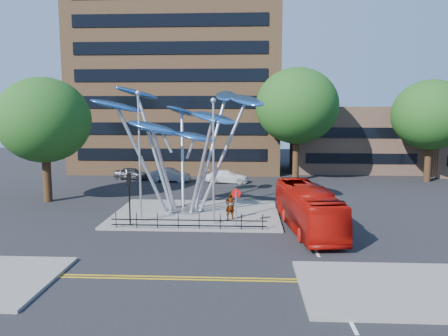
# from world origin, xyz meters

# --- Properties ---
(ground) EXTENTS (120.00, 120.00, 0.00)m
(ground) POSITION_xyz_m (0.00, 0.00, 0.00)
(ground) COLOR black
(ground) RESTS_ON ground
(traffic_island) EXTENTS (12.00, 9.00, 0.15)m
(traffic_island) POSITION_xyz_m (-1.00, 6.00, 0.07)
(traffic_island) COLOR slate
(traffic_island) RESTS_ON ground
(pavement_right) EXTENTS (12.00, 6.00, 0.15)m
(pavement_right) POSITION_xyz_m (11.00, -7.00, 0.07)
(pavement_right) COLOR slate
(pavement_right) RESTS_ON ground
(double_yellow_near) EXTENTS (40.00, 0.12, 0.01)m
(double_yellow_near) POSITION_xyz_m (0.00, -6.00, 0.01)
(double_yellow_near) COLOR gold
(double_yellow_near) RESTS_ON ground
(double_yellow_far) EXTENTS (40.00, 0.12, 0.01)m
(double_yellow_far) POSITION_xyz_m (0.00, -6.30, 0.01)
(double_yellow_far) COLOR gold
(double_yellow_far) RESTS_ON ground
(brick_tower) EXTENTS (25.00, 15.00, 30.00)m
(brick_tower) POSITION_xyz_m (-6.00, 32.00, 15.00)
(brick_tower) COLOR #8A5F3C
(brick_tower) RESTS_ON ground
(low_building_near) EXTENTS (15.00, 8.00, 8.00)m
(low_building_near) POSITION_xyz_m (16.00, 30.00, 4.00)
(low_building_near) COLOR tan
(low_building_near) RESTS_ON ground
(tree_right) EXTENTS (8.80, 8.80, 12.11)m
(tree_right) POSITION_xyz_m (8.00, 22.00, 8.04)
(tree_right) COLOR black
(tree_right) RESTS_ON ground
(tree_left) EXTENTS (7.60, 7.60, 10.32)m
(tree_left) POSITION_xyz_m (-14.00, 10.00, 6.79)
(tree_left) COLOR black
(tree_left) RESTS_ON ground
(tree_far) EXTENTS (8.00, 8.00, 10.81)m
(tree_far) POSITION_xyz_m (22.00, 22.00, 7.11)
(tree_far) COLOR black
(tree_far) RESTS_ON ground
(leaf_sculpture) EXTENTS (12.72, 9.54, 9.51)m
(leaf_sculpture) POSITION_xyz_m (-2.07, 6.68, 6.87)
(leaf_sculpture) COLOR #9EA0A5
(leaf_sculpture) RESTS_ON traffic_island
(street_lamp_left) EXTENTS (0.36, 0.36, 8.80)m
(street_lamp_left) POSITION_xyz_m (-4.50, 3.50, 5.36)
(street_lamp_left) COLOR #9EA0A5
(street_lamp_left) RESTS_ON traffic_island
(street_lamp_right) EXTENTS (0.36, 0.36, 8.30)m
(street_lamp_right) POSITION_xyz_m (0.50, 3.00, 5.09)
(street_lamp_right) COLOR #9EA0A5
(street_lamp_right) RESTS_ON traffic_island
(traffic_light_island) EXTENTS (0.28, 0.18, 3.42)m
(traffic_light_island) POSITION_xyz_m (-5.00, 2.50, 2.61)
(traffic_light_island) COLOR black
(traffic_light_island) RESTS_ON traffic_island
(no_entry_sign_island) EXTENTS (0.60, 0.10, 2.45)m
(no_entry_sign_island) POSITION_xyz_m (2.00, 2.52, 1.82)
(no_entry_sign_island) COLOR #9EA0A5
(no_entry_sign_island) RESTS_ON traffic_island
(pedestrian_railing_front) EXTENTS (10.00, 0.06, 1.00)m
(pedestrian_railing_front) POSITION_xyz_m (-1.00, 1.70, 0.55)
(pedestrian_railing_front) COLOR black
(pedestrian_railing_front) RESTS_ON traffic_island
(red_bus) EXTENTS (3.45, 10.29, 2.81)m
(red_bus) POSITION_xyz_m (6.60, 2.43, 1.41)
(red_bus) COLOR #A80E07
(red_bus) RESTS_ON ground
(pedestrian) EXTENTS (0.80, 0.66, 1.88)m
(pedestrian) POSITION_xyz_m (1.54, 4.12, 1.09)
(pedestrian) COLOR gray
(pedestrian) RESTS_ON traffic_island
(parked_car_left) EXTENTS (4.09, 2.20, 1.32)m
(parked_car_left) POSITION_xyz_m (-10.03, 21.94, 0.66)
(parked_car_left) COLOR #3A3E42
(parked_car_left) RESTS_ON ground
(parked_car_mid) EXTENTS (4.49, 1.98, 1.43)m
(parked_car_mid) POSITION_xyz_m (-5.53, 20.54, 0.72)
(parked_car_mid) COLOR #93959A
(parked_car_mid) RESTS_ON ground
(parked_car_right) EXTENTS (4.72, 2.26, 1.33)m
(parked_car_right) POSITION_xyz_m (0.58, 20.16, 0.66)
(parked_car_right) COLOR white
(parked_car_right) RESTS_ON ground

